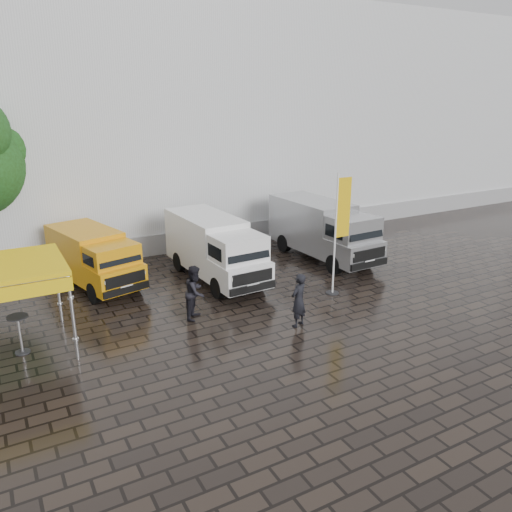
{
  "coord_description": "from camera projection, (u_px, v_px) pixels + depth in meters",
  "views": [
    {
      "loc": [
        -10.39,
        -14.29,
        7.29
      ],
      "look_at": [
        -1.29,
        2.2,
        1.21
      ],
      "focal_mm": 35.0,
      "sensor_mm": 36.0,
      "label": 1
    }
  ],
  "objects": [
    {
      "name": "hall_plinth",
      "position": [
        258.0,
        230.0,
        26.31
      ],
      "size": [
        44.0,
        0.15,
        1.0
      ],
      "primitive_type": "cube",
      "color": "gray",
      "rests_on": "ground"
    },
    {
      "name": "ground",
      "position": [
        314.0,
        297.0,
        18.92
      ],
      "size": [
        120.0,
        120.0,
        0.0
      ],
      "primitive_type": "plane",
      "color": "black",
      "rests_on": "ground"
    },
    {
      "name": "van_white",
      "position": [
        215.0,
        250.0,
        20.39
      ],
      "size": [
        2.23,
        5.97,
        2.55
      ],
      "primitive_type": null,
      "rotation": [
        0.0,
        0.0,
        0.05
      ],
      "color": "white",
      "rests_on": "ground"
    },
    {
      "name": "cocktail_table",
      "position": [
        20.0,
        335.0,
        14.64
      ],
      "size": [
        0.6,
        0.6,
        1.18
      ],
      "primitive_type": "cylinder",
      "color": "black",
      "rests_on": "ground"
    },
    {
      "name": "wheelie_bin",
      "position": [
        314.0,
        225.0,
        27.34
      ],
      "size": [
        0.81,
        0.81,
        1.06
      ],
      "primitive_type": "cube",
      "rotation": [
        0.0,
        0.0,
        0.32
      ],
      "color": "black",
      "rests_on": "ground"
    },
    {
      "name": "person_tent",
      "position": [
        195.0,
        292.0,
        16.88
      ],
      "size": [
        1.13,
        1.15,
        1.88
      ],
      "primitive_type": "imported",
      "rotation": [
        0.0,
        0.0,
        0.86
      ],
      "color": "black",
      "rests_on": "ground"
    },
    {
      "name": "canopy_tent",
      "position": [
        6.0,
        271.0,
        14.19
      ],
      "size": [
        3.11,
        3.11,
        2.72
      ],
      "color": "silver",
      "rests_on": "ground"
    },
    {
      "name": "van_yellow",
      "position": [
        94.0,
        259.0,
        19.66
      ],
      "size": [
        2.99,
        5.16,
        2.24
      ],
      "primitive_type": null,
      "rotation": [
        0.0,
        0.0,
        0.25
      ],
      "color": "orange",
      "rests_on": "ground"
    },
    {
      "name": "van_silver",
      "position": [
        323.0,
        231.0,
        22.97
      ],
      "size": [
        2.29,
        6.17,
        2.64
      ],
      "primitive_type": null,
      "rotation": [
        0.0,
        0.0,
        0.04
      ],
      "color": "#A4A6A9",
      "rests_on": "ground"
    },
    {
      "name": "person_front",
      "position": [
        299.0,
        300.0,
        16.29
      ],
      "size": [
        0.78,
        0.66,
        1.82
      ],
      "primitive_type": "imported",
      "rotation": [
        0.0,
        0.0,
        3.53
      ],
      "color": "black",
      "rests_on": "ground"
    },
    {
      "name": "exhibition_hall",
      "position": [
        196.0,
        117.0,
        31.33
      ],
      "size": [
        44.0,
        16.0,
        12.0
      ],
      "primitive_type": "cube",
      "color": "silver",
      "rests_on": "ground"
    },
    {
      "name": "flagpole",
      "position": [
        339.0,
        228.0,
        18.56
      ],
      "size": [
        0.88,
        0.5,
        4.65
      ],
      "color": "black",
      "rests_on": "ground"
    }
  ]
}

